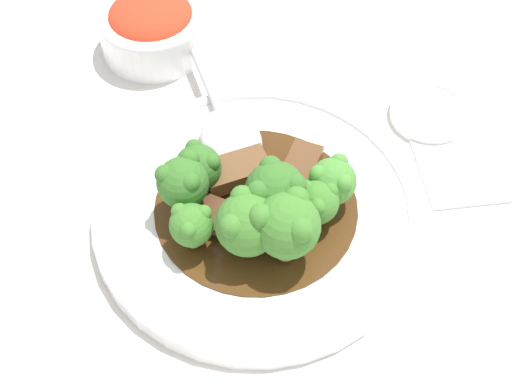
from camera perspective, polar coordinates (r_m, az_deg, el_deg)
name	(u,v)px	position (r m, az deg, el deg)	size (l,w,h in m)	color
ground_plane	(256,218)	(0.56, 0.00, -2.09)	(4.00, 4.00, 0.00)	silver
main_plate	(256,211)	(0.55, 0.00, -1.49)	(0.25, 0.25, 0.02)	white
beef_strip_0	(294,180)	(0.55, 3.08, 1.00)	(0.05, 0.08, 0.01)	brown
beef_strip_1	(215,216)	(0.53, -3.31, -1.90)	(0.06, 0.05, 0.01)	#56331E
beef_strip_2	(236,171)	(0.56, -1.60, 1.70)	(0.06, 0.04, 0.01)	brown
broccoli_floret_0	(183,180)	(0.52, -5.88, 0.97)	(0.04, 0.04, 0.05)	#7FA84C
broccoli_floret_1	(247,223)	(0.50, -0.70, -2.53)	(0.05, 0.05, 0.05)	#7FA84C
broccoli_floret_2	(191,225)	(0.51, -5.20, -2.61)	(0.03, 0.03, 0.04)	#7FA84C
broccoli_floret_3	(287,225)	(0.49, 2.51, -2.65)	(0.05, 0.05, 0.06)	#8EB756
broccoli_floret_4	(275,191)	(0.51, 1.56, 0.11)	(0.04, 0.04, 0.05)	#7FA84C
broccoli_floret_5	(317,202)	(0.52, 4.90, -0.77)	(0.03, 0.03, 0.04)	#7FA84C
broccoli_floret_6	(332,181)	(0.53, 6.14, 0.92)	(0.04, 0.04, 0.04)	#8EB756
broccoli_floret_7	(198,166)	(0.54, -4.66, 2.06)	(0.04, 0.04, 0.04)	#7FA84C
serving_spoon	(227,128)	(0.59, -2.35, 5.12)	(0.08, 0.20, 0.01)	#B7B7BC
side_bowl_kimchi	(152,27)	(0.68, -8.33, 12.96)	(0.10, 0.10, 0.05)	white
sauce_dish	(430,112)	(0.64, 13.74, 6.25)	(0.07, 0.07, 0.01)	white
paper_napkin	(493,152)	(0.63, 18.43, 3.03)	(0.14, 0.11, 0.01)	white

